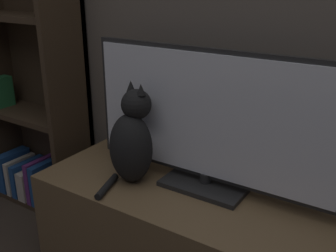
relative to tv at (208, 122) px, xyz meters
The scene contains 4 objects.
tv_stand 0.52m from the tv, 61.02° to the right, with size 1.45×0.51×0.45m.
tv is the anchor object (origin of this frame).
cat 0.32m from the tv, 158.04° to the right, with size 0.23×0.32×0.42m.
bookshelf 1.11m from the tv, behind, with size 0.63×0.28×1.61m.
Camera 1 is at (0.60, -0.27, 1.26)m, focal length 42.00 mm.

